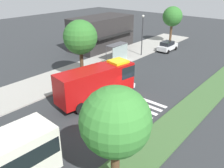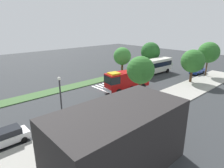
% 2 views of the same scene
% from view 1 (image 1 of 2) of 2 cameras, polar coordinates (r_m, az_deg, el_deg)
% --- Properties ---
extents(ground_plane, '(120.00, 120.00, 0.00)m').
position_cam_1_polar(ground_plane, '(26.09, 2.49, -2.49)').
color(ground_plane, '#2D3033').
extents(sidewalk, '(60.00, 5.94, 0.14)m').
position_cam_1_polar(sidewalk, '(31.62, -9.96, 2.22)').
color(sidewalk, '#9E9B93').
rests_on(sidewalk, ground_plane).
extents(median_strip, '(60.00, 3.00, 0.14)m').
position_cam_1_polar(median_strip, '(22.94, 16.90, -7.44)').
color(median_strip, '#3D6033').
rests_on(median_strip, ground_plane).
extents(crosswalk, '(5.85, 10.24, 0.01)m').
position_cam_1_polar(crosswalk, '(24.59, -0.64, -4.21)').
color(crosswalk, silver).
rests_on(crosswalk, ground_plane).
extents(fire_truck, '(8.93, 3.84, 3.72)m').
position_cam_1_polar(fire_truck, '(24.22, -3.28, 0.66)').
color(fire_truck, '#A50C0C').
rests_on(fire_truck, ground_plane).
extents(parked_car_mid, '(4.26, 2.08, 1.67)m').
position_cam_1_polar(parked_car_mid, '(42.70, 13.13, 8.84)').
color(parked_car_mid, silver).
rests_on(parked_car_mid, ground_plane).
extents(bus_stop_shelter, '(3.50, 1.40, 2.46)m').
position_cam_1_polar(bus_stop_shelter, '(35.97, 1.57, 8.34)').
color(bus_stop_shelter, '#4C4C51').
rests_on(bus_stop_shelter, sidewalk).
extents(bench_near_shelter, '(1.60, 0.50, 0.90)m').
position_cam_1_polar(bench_near_shelter, '(33.46, -2.72, 4.76)').
color(bench_near_shelter, '#2D472D').
rests_on(bench_near_shelter, sidewalk).
extents(street_lamp, '(0.36, 0.36, 6.36)m').
position_cam_1_polar(street_lamp, '(38.39, 7.30, 12.23)').
color(street_lamp, '#2D2D30').
rests_on(street_lamp, sidewalk).
extents(storefront_building, '(11.44, 6.52, 5.52)m').
position_cam_1_polar(storefront_building, '(43.08, -2.56, 12.18)').
color(storefront_building, '#282626').
rests_on(storefront_building, ground_plane).
extents(sidewalk_tree_center, '(4.07, 4.07, 7.14)m').
position_cam_1_polar(sidewalk_tree_center, '(28.86, -7.60, 10.99)').
color(sidewalk_tree_center, '#47301E').
rests_on(sidewalk_tree_center, sidewalk).
extents(sidewalk_tree_far_east, '(3.64, 3.64, 6.75)m').
position_cam_1_polar(sidewalk_tree_far_east, '(47.41, 14.27, 15.37)').
color(sidewalk_tree_far_east, '#513823').
rests_on(sidewalk_tree_far_east, sidewalk).
extents(median_tree_west, '(4.06, 4.06, 6.36)m').
position_cam_1_polar(median_tree_west, '(13.24, 0.82, -9.08)').
color(median_tree_west, '#513823').
rests_on(median_tree_west, median_strip).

